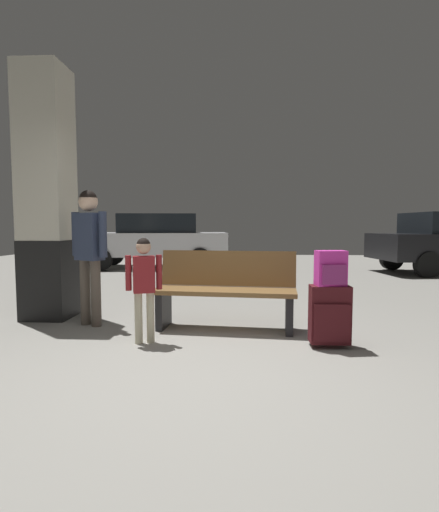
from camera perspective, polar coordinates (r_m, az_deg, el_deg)
name	(u,v)px	position (r m, az deg, el deg)	size (l,w,h in m)	color
ground_plane	(219,294)	(7.07, -0.10, -5.58)	(18.00, 18.00, 0.10)	gray
structural_pillar	(47,195)	(5.44, -23.94, 8.13)	(0.57, 0.57, 3.16)	black
bench	(226,290)	(4.50, 0.93, -5.03)	(1.64, 0.68, 0.89)	brown
suitcase	(330,315)	(3.96, 15.84, -8.27)	(0.38, 0.23, 0.60)	#471419
backpack_bright	(331,269)	(3.89, 16.00, -1.79)	(0.30, 0.22, 0.34)	#D833A5
child	(144,279)	(3.96, -11.02, -3.29)	(0.35, 0.20, 1.06)	beige
adult	(89,243)	(4.81, -18.53, 1.85)	(0.50, 0.31, 1.59)	brown
parked_car_far	(155,239)	(11.18, -9.42, 2.45)	(4.27, 2.17, 1.51)	silver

